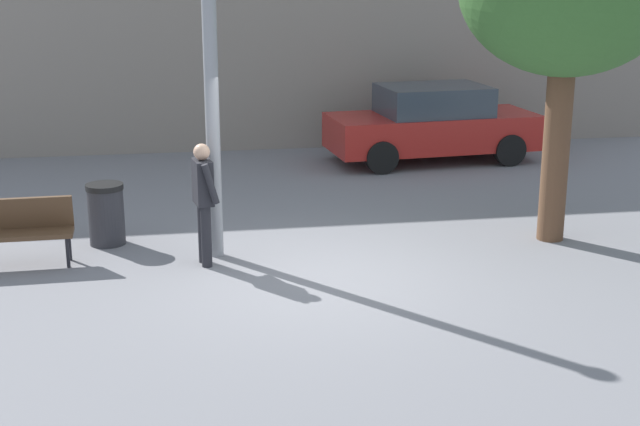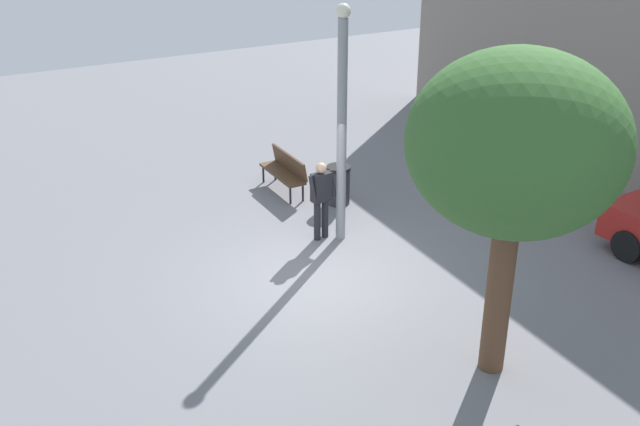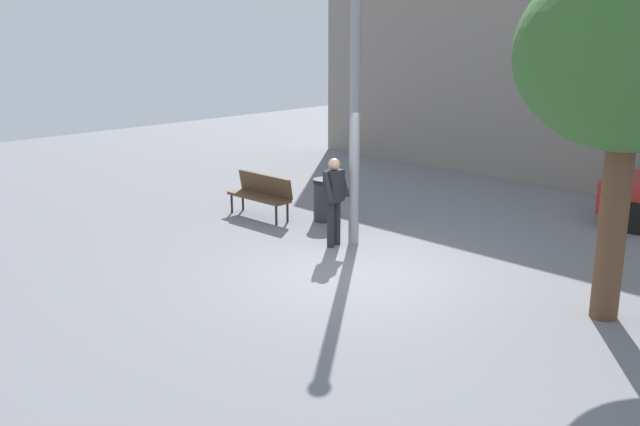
{
  "view_description": "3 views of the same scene",
  "coord_description": "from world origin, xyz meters",
  "px_view_note": "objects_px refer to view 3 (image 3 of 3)",
  "views": [
    {
      "loc": [
        -1.88,
        -10.8,
        4.01
      ],
      "look_at": [
        0.02,
        0.41,
        0.79
      ],
      "focal_mm": 50.57,
      "sensor_mm": 36.0,
      "label": 1
    },
    {
      "loc": [
        10.96,
        -5.62,
        7.22
      ],
      "look_at": [
        -0.82,
        0.54,
        0.93
      ],
      "focal_mm": 42.77,
      "sensor_mm": 36.0,
      "label": 2
    },
    {
      "loc": [
        7.65,
        -8.47,
        4.11
      ],
      "look_at": [
        -1.38,
        0.45,
        0.74
      ],
      "focal_mm": 40.83,
      "sensor_mm": 36.0,
      "label": 3
    }
  ],
  "objects_px": {
    "park_bench": "(261,192)",
    "trash_bin": "(326,200)",
    "lamppost": "(355,110)",
    "person_by_lamppost": "(334,196)",
    "plaza_tree": "(631,56)"
  },
  "relations": [
    {
      "from": "person_by_lamppost",
      "to": "plaza_tree",
      "type": "distance_m",
      "value": 5.76
    },
    {
      "from": "lamppost",
      "to": "person_by_lamppost",
      "type": "xyz_separation_m",
      "value": [
        -0.17,
        -0.36,
        -1.56
      ]
    },
    {
      "from": "lamppost",
      "to": "person_by_lamppost",
      "type": "distance_m",
      "value": 1.61
    },
    {
      "from": "lamppost",
      "to": "plaza_tree",
      "type": "relative_size",
      "value": 0.96
    },
    {
      "from": "park_bench",
      "to": "trash_bin",
      "type": "height_order",
      "value": "park_bench"
    },
    {
      "from": "park_bench",
      "to": "plaza_tree",
      "type": "relative_size",
      "value": 0.32
    },
    {
      "from": "person_by_lamppost",
      "to": "park_bench",
      "type": "height_order",
      "value": "person_by_lamppost"
    },
    {
      "from": "lamppost",
      "to": "plaza_tree",
      "type": "xyz_separation_m",
      "value": [
        4.92,
        -0.06,
        1.13
      ]
    },
    {
      "from": "trash_bin",
      "to": "plaza_tree",
      "type": "bearing_deg",
      "value": -7.51
    },
    {
      "from": "person_by_lamppost",
      "to": "plaza_tree",
      "type": "height_order",
      "value": "plaza_tree"
    },
    {
      "from": "park_bench",
      "to": "plaza_tree",
      "type": "distance_m",
      "value": 8.25
    },
    {
      "from": "person_by_lamppost",
      "to": "park_bench",
      "type": "bearing_deg",
      "value": 171.26
    },
    {
      "from": "trash_bin",
      "to": "lamppost",
      "type": "bearing_deg",
      "value": -27.36
    },
    {
      "from": "park_bench",
      "to": "trash_bin",
      "type": "bearing_deg",
      "value": 32.69
    },
    {
      "from": "plaza_tree",
      "to": "person_by_lamppost",
      "type": "bearing_deg",
      "value": -176.58
    }
  ]
}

